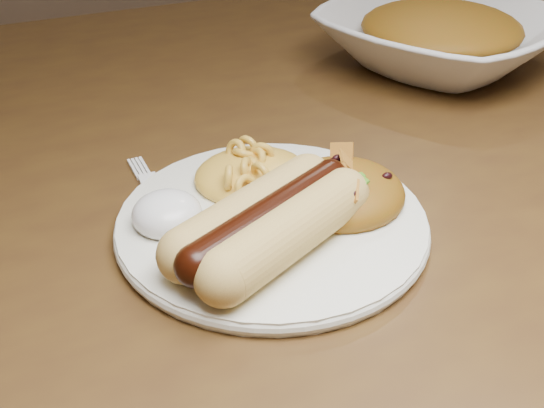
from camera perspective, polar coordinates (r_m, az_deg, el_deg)
name	(u,v)px	position (r m, az deg, el deg)	size (l,w,h in m)	color
table	(271,204)	(0.68, -0.10, 0.02)	(1.60, 0.90, 0.75)	#4A3113
plate	(272,222)	(0.48, 0.00, -1.61)	(0.23, 0.23, 0.01)	silver
hotdog	(270,221)	(0.43, -0.17, -1.54)	(0.14, 0.12, 0.04)	#E3BC5E
mac_and_cheese	(252,160)	(0.51, -1.82, 3.98)	(0.10, 0.09, 0.04)	gold
sour_cream	(166,205)	(0.46, -9.48, -0.11)	(0.05, 0.05, 0.03)	white
taco_salad	(342,181)	(0.49, 6.26, 2.03)	(0.10, 0.10, 0.04)	#B12E0A
fork	(160,205)	(0.51, -9.99, -0.07)	(0.02, 0.14, 0.00)	white
serving_bowl	(440,39)	(0.80, 14.79, 14.10)	(0.26, 0.26, 0.06)	white
bowl_filling	(442,24)	(0.79, 14.97, 15.30)	(0.19, 0.19, 0.05)	#B12E0A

